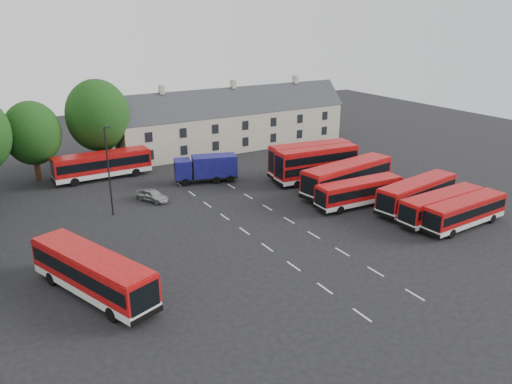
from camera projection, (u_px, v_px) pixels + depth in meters
ground at (255, 239)px, 44.63m from camera, size 140.00×140.00×0.00m
lane_markings at (267, 226)px, 47.45m from camera, size 5.15×33.80×0.01m
terrace_houses at (234, 122)px, 74.39m from camera, size 35.70×7.13×10.06m
bus_row_a at (465, 210)px, 46.67m from camera, size 9.83×2.76×2.75m
bus_row_b at (442, 204)px, 48.11m from camera, size 10.03×2.76×2.81m
bus_row_c at (417, 192)px, 51.12m from camera, size 10.90×4.04×3.01m
bus_row_d at (359, 191)px, 51.85m from camera, size 9.89×2.69×2.77m
bus_row_e at (347, 175)px, 55.70m from camera, size 12.43×4.57×3.44m
bus_dd_south at (317, 162)px, 59.22m from camera, size 10.42×3.17×4.21m
bus_dd_north at (310, 158)px, 61.00m from camera, size 10.57×3.69×4.24m
bus_west at (92, 271)px, 35.02m from camera, size 6.47×11.72×3.26m
bus_north at (102, 163)px, 60.47m from camera, size 11.50×2.79×3.24m
box_truck at (207, 167)px, 59.38m from camera, size 7.66×4.32×3.20m
silver_car at (152, 195)px, 53.59m from camera, size 3.14×4.16×1.32m
lamppost at (109, 169)px, 48.45m from camera, size 0.62×0.31×8.98m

